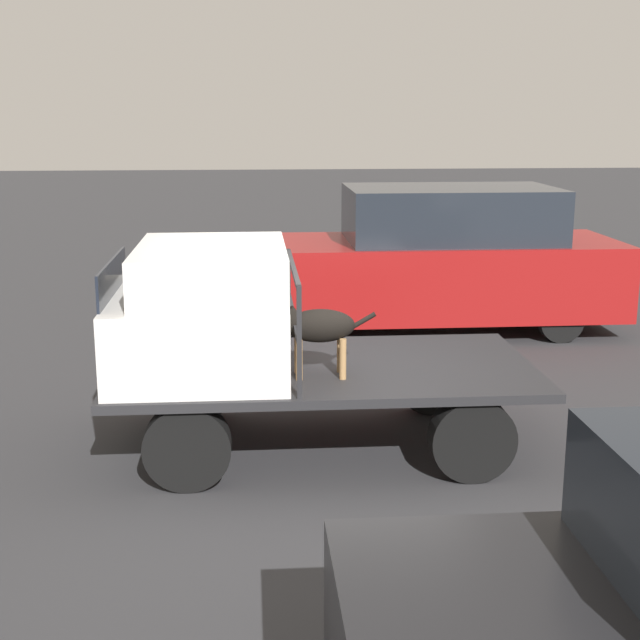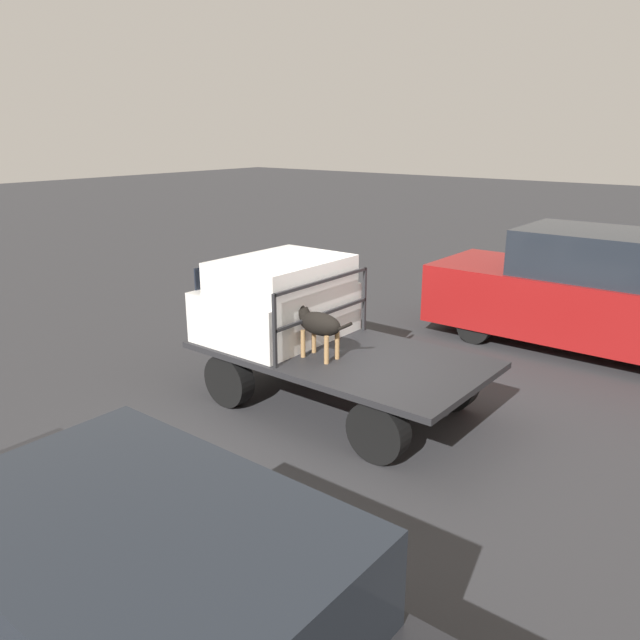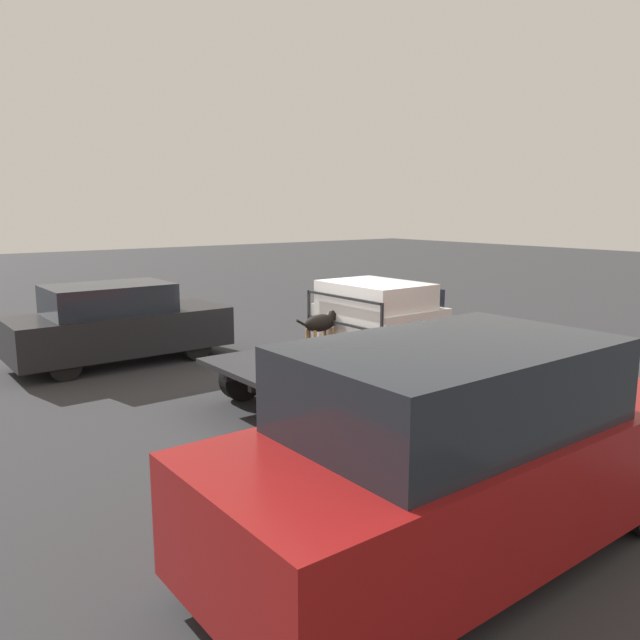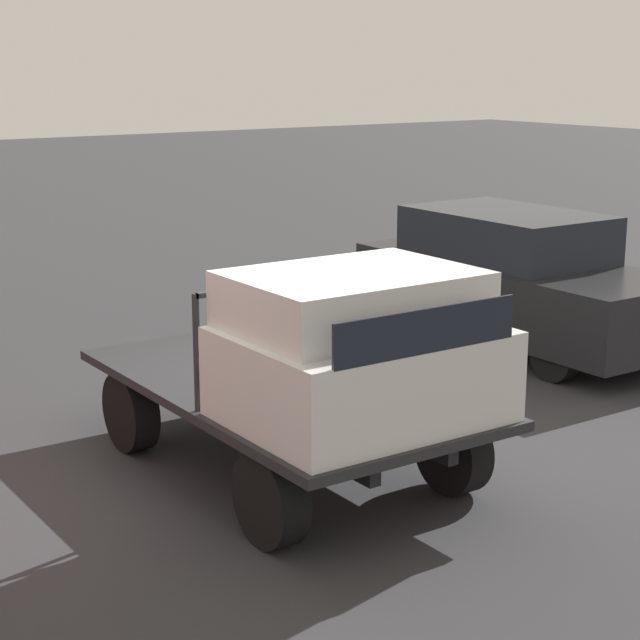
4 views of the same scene
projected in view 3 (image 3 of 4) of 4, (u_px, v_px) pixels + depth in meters
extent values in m
plane|color=#2D2D30|center=(330.00, 399.00, 10.43)|extent=(80.00, 80.00, 0.00)
cylinder|color=black|center=(351.00, 358.00, 11.75)|extent=(0.72, 0.24, 0.72)
cylinder|color=black|center=(418.00, 377.00, 10.39)|extent=(0.72, 0.24, 0.72)
cylinder|color=black|center=(241.00, 378.00, 10.33)|extent=(0.72, 0.24, 0.72)
cylinder|color=black|center=(302.00, 404.00, 8.97)|extent=(0.72, 0.24, 0.72)
cube|color=black|center=(317.00, 359.00, 10.60)|extent=(3.53, 0.10, 0.18)
cube|color=black|center=(344.00, 368.00, 10.04)|extent=(3.53, 0.10, 0.18)
cube|color=#232326|center=(330.00, 356.00, 10.29)|extent=(3.84, 2.06, 0.08)
cube|color=silver|center=(379.00, 325.00, 10.88)|extent=(1.53, 1.94, 0.69)
cube|color=silver|center=(375.00, 294.00, 10.72)|extent=(1.30, 1.78, 0.42)
cube|color=black|center=(411.00, 294.00, 11.25)|extent=(0.02, 1.59, 0.32)
cube|color=#232326|center=(309.00, 316.00, 11.11)|extent=(0.04, 0.04, 0.93)
cube|color=#232326|center=(382.00, 333.00, 9.62)|extent=(0.04, 0.04, 0.93)
cube|color=#232326|center=(343.00, 297.00, 10.29)|extent=(0.04, 1.90, 0.04)
cube|color=#232326|center=(343.00, 324.00, 10.36)|extent=(0.04, 1.90, 0.04)
cylinder|color=#9E7547|center=(325.00, 336.00, 10.75)|extent=(0.06, 0.06, 0.36)
cylinder|color=#9E7547|center=(333.00, 338.00, 10.58)|extent=(0.06, 0.06, 0.36)
cylinder|color=#9E7547|center=(307.00, 339.00, 10.53)|extent=(0.06, 0.06, 0.36)
cylinder|color=#9E7547|center=(315.00, 341.00, 10.36)|extent=(0.06, 0.06, 0.36)
ellipsoid|color=black|center=(320.00, 323.00, 10.51)|extent=(0.61, 0.29, 0.29)
sphere|color=#9E7547|center=(328.00, 325.00, 10.61)|extent=(0.13, 0.13, 0.13)
cylinder|color=black|center=(332.00, 317.00, 10.65)|extent=(0.21, 0.16, 0.20)
sphere|color=black|center=(337.00, 313.00, 10.70)|extent=(0.19, 0.19, 0.19)
cone|color=#9E7547|center=(340.00, 313.00, 10.75)|extent=(0.11, 0.11, 0.11)
cone|color=black|center=(334.00, 308.00, 10.72)|extent=(0.06, 0.08, 0.10)
cone|color=black|center=(338.00, 309.00, 10.64)|extent=(0.06, 0.08, 0.10)
cylinder|color=black|center=(303.00, 324.00, 10.28)|extent=(0.26, 0.04, 0.17)
cylinder|color=black|center=(168.00, 335.00, 14.19)|extent=(0.60, 0.20, 0.60)
cylinder|color=black|center=(197.00, 346.00, 13.07)|extent=(0.60, 0.20, 0.60)
cylinder|color=black|center=(44.00, 351.00, 12.59)|extent=(0.60, 0.20, 0.60)
cylinder|color=black|center=(65.00, 365.00, 11.47)|extent=(0.60, 0.20, 0.60)
cube|color=black|center=(121.00, 331.00, 12.77)|extent=(4.31, 1.71, 0.80)
cube|color=#1E232B|center=(109.00, 299.00, 12.52)|extent=(2.37, 1.54, 0.58)
cylinder|color=black|center=(498.00, 451.00, 7.42)|extent=(0.60, 0.20, 0.60)
cylinder|color=black|center=(269.00, 536.00, 5.48)|extent=(0.60, 0.20, 0.60)
cube|color=maroon|center=(468.00, 472.00, 5.70)|extent=(5.23, 1.99, 1.02)
cube|color=#1E232B|center=(453.00, 384.00, 5.39)|extent=(2.88, 1.79, 0.74)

